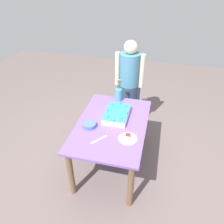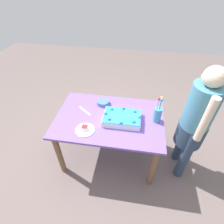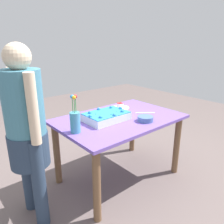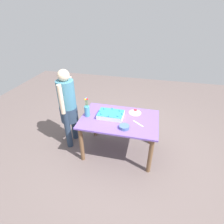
% 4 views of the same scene
% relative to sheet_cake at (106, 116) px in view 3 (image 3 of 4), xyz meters
% --- Properties ---
extents(ground_plane, '(8.00, 8.00, 0.00)m').
position_rel_sheet_cake_xyz_m(ground_plane, '(0.16, -0.03, -0.77)').
color(ground_plane, '#645653').
extents(dining_table, '(1.30, 0.86, 0.72)m').
position_rel_sheet_cake_xyz_m(dining_table, '(0.16, -0.03, -0.16)').
color(dining_table, '#6E50AD').
rests_on(dining_table, ground_plane).
extents(sheet_cake, '(0.43, 0.29, 0.10)m').
position_rel_sheet_cake_xyz_m(sheet_cake, '(0.00, 0.00, 0.00)').
color(sheet_cake, white).
rests_on(sheet_cake, dining_table).
extents(serving_plate_with_slice, '(0.22, 0.22, 0.06)m').
position_rel_sheet_cake_xyz_m(serving_plate_with_slice, '(0.39, 0.22, -0.03)').
color(serving_plate_with_slice, white).
rests_on(serving_plate_with_slice, dining_table).
extents(cake_knife, '(0.18, 0.15, 0.00)m').
position_rel_sheet_cake_xyz_m(cake_knife, '(0.48, -0.10, -0.04)').
color(cake_knife, silver).
rests_on(cake_knife, dining_table).
extents(flower_vase, '(0.09, 0.09, 0.34)m').
position_rel_sheet_cake_xyz_m(flower_vase, '(-0.40, -0.06, 0.07)').
color(flower_vase, teal).
rests_on(flower_vase, dining_table).
extents(fruit_bowl, '(0.16, 0.16, 0.05)m').
position_rel_sheet_cake_xyz_m(fruit_bowl, '(0.28, -0.28, -0.02)').
color(fruit_bowl, '#49679E').
rests_on(fruit_bowl, dining_table).
extents(person_standing, '(0.31, 0.45, 1.49)m').
position_rel_sheet_cake_xyz_m(person_standing, '(-0.79, 0.02, 0.09)').
color(person_standing, '#283950').
rests_on(person_standing, ground_plane).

